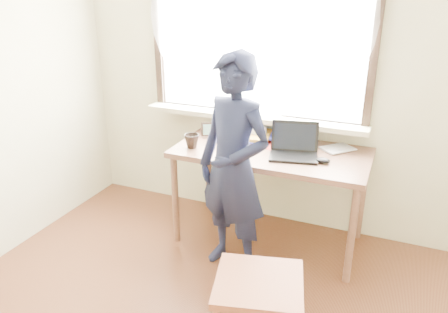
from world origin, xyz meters
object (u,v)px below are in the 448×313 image
at_px(mug_dark, 192,141).
at_px(work_chair, 259,292).
at_px(person, 234,168).
at_px(desk, 271,160).
at_px(mug_white, 258,133).
at_px(laptop, 294,148).

height_order(mug_dark, work_chair, mug_dark).
relative_size(work_chair, person, 0.36).
relative_size(mug_dark, person, 0.07).
bearing_deg(desk, mug_dark, -162.08).
bearing_deg(person, mug_white, 112.97).
height_order(work_chair, person, person).
xyz_separation_m(desk, mug_white, (-0.17, 0.20, 0.13)).
xyz_separation_m(laptop, person, (-0.31, -0.40, -0.05)).
relative_size(laptop, mug_white, 2.94).
height_order(laptop, work_chair, laptop).
height_order(mug_white, mug_dark, mug_dark).
relative_size(mug_white, mug_dark, 1.16).
bearing_deg(mug_white, work_chair, -70.65).
distance_m(desk, mug_white, 0.30).
xyz_separation_m(mug_dark, work_chair, (0.87, -0.94, -0.43)).
distance_m(laptop, mug_white, 0.42).
relative_size(desk, mug_white, 10.83).
bearing_deg(person, mug_dark, 169.67).
distance_m(desk, mug_dark, 0.62).
height_order(desk, work_chair, desk).
xyz_separation_m(laptop, work_chair, (0.11, -1.10, -0.43)).
bearing_deg(laptop, work_chair, -84.06).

